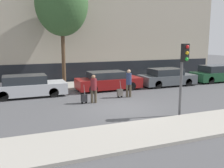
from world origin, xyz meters
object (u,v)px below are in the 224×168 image
object	(u,v)px
pedestrian_right	(129,82)
trolley_right	(120,92)
traffic_light	(183,65)
bare_tree_near_crossing	(62,4)
parked_car_1	(108,81)
pedestrian_left	(94,87)
parked_car_0	(27,87)
trolley_left	(84,98)
parked_car_2	(167,77)
parked_car_3	(217,74)

from	to	relation	value
pedestrian_right	trolley_right	world-z (taller)	pedestrian_right
traffic_light	bare_tree_near_crossing	xyz separation A→B (m)	(-3.58, 9.45, 3.68)
parked_car_1	pedestrian_left	distance (m)	3.84
parked_car_0	pedestrian_left	size ratio (longest dim) A/B	2.91
trolley_left	pedestrian_right	world-z (taller)	pedestrian_right
parked_car_2	pedestrian_right	distance (m)	5.15
parked_car_0	parked_car_2	bearing A→B (deg)	0.48
parked_car_2	traffic_light	world-z (taller)	traffic_light
parked_car_1	pedestrian_left	size ratio (longest dim) A/B	2.87
pedestrian_left	trolley_right	world-z (taller)	pedestrian_left
parked_car_3	pedestrian_right	size ratio (longest dim) A/B	2.58
parked_car_1	pedestrian_right	xyz separation A→B (m)	(0.35, -2.65, 0.35)
parked_car_2	trolley_right	world-z (taller)	parked_car_2
parked_car_1	bare_tree_near_crossing	bearing A→B (deg)	138.46
pedestrian_right	traffic_light	world-z (taller)	traffic_light
parked_car_3	bare_tree_near_crossing	bearing A→B (deg)	169.06
parked_car_1	parked_car_0	bearing A→B (deg)	-177.96
parked_car_3	bare_tree_near_crossing	distance (m)	13.81
trolley_left	bare_tree_near_crossing	size ratio (longest dim) A/B	0.13
parked_car_0	parked_car_1	distance (m)	5.44
parked_car_0	parked_car_3	bearing A→B (deg)	0.50
pedestrian_right	parked_car_0	bearing A→B (deg)	167.19
pedestrian_right	bare_tree_near_crossing	world-z (taller)	bare_tree_near_crossing
trolley_left	traffic_light	world-z (taller)	traffic_light
trolley_left	parked_car_2	bearing A→B (deg)	22.44
parked_car_2	pedestrian_left	world-z (taller)	pedestrian_left
parked_car_3	traffic_light	size ratio (longest dim) A/B	1.33
parked_car_2	pedestrian_left	size ratio (longest dim) A/B	2.72
trolley_right	bare_tree_near_crossing	size ratio (longest dim) A/B	0.13
parked_car_1	pedestrian_left	bearing A→B (deg)	-122.87
parked_car_2	bare_tree_near_crossing	distance (m)	9.56
parked_car_2	parked_car_3	bearing A→B (deg)	0.52
parked_car_0	pedestrian_right	xyz separation A→B (m)	(5.78, -2.46, 0.34)
traffic_light	parked_car_3	bearing A→B (deg)	38.32
parked_car_0	pedestrian_left	world-z (taller)	pedestrian_left
parked_car_0	pedestrian_right	distance (m)	6.29
traffic_light	bare_tree_near_crossing	distance (m)	10.75
parked_car_2	parked_car_3	world-z (taller)	parked_car_3
traffic_light	bare_tree_near_crossing	world-z (taller)	bare_tree_near_crossing
parked_car_1	pedestrian_right	bearing A→B (deg)	-82.45
pedestrian_left	trolley_right	distance (m)	2.09
pedestrian_left	traffic_light	xyz separation A→B (m)	(3.01, -3.88, 1.49)
parked_car_2	pedestrian_left	distance (m)	7.57
parked_car_0	trolley_left	world-z (taller)	parked_car_0
parked_car_0	pedestrian_left	bearing A→B (deg)	-42.09
parked_car_0	trolley_right	world-z (taller)	parked_car_0
parked_car_3	pedestrian_right	world-z (taller)	pedestrian_right
parked_car_0	bare_tree_near_crossing	xyz separation A→B (m)	(2.78, 2.54, 5.43)
pedestrian_left	bare_tree_near_crossing	xyz separation A→B (m)	(-0.57, 5.57, 5.17)
parked_car_2	parked_car_3	size ratio (longest dim) A/B	0.97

